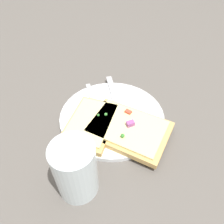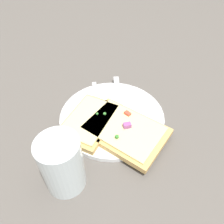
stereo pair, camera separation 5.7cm
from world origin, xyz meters
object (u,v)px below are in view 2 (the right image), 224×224
(pizza_slice_corner, at_px, (89,121))
(drinking_glass, at_px, (62,164))
(knife, at_px, (118,96))
(pizza_slice_main, at_px, (124,130))
(plate, at_px, (112,116))
(fork, at_px, (97,111))

(pizza_slice_corner, height_order, drinking_glass, drinking_glass)
(knife, bearing_deg, pizza_slice_main, 2.36)
(plate, xyz_separation_m, pizza_slice_corner, (0.06, 0.02, 0.02))
(pizza_slice_corner, bearing_deg, fork, -178.31)
(plate, bearing_deg, drinking_glass, 50.73)
(plate, relative_size, drinking_glass, 2.14)
(fork, xyz_separation_m, drinking_glass, (0.09, 0.17, 0.05))
(pizza_slice_main, bearing_deg, plate, 150.82)
(fork, bearing_deg, plate, 68.56)
(pizza_slice_main, relative_size, pizza_slice_corner, 1.20)
(plate, height_order, fork, fork)
(fork, bearing_deg, pizza_slice_main, 36.41)
(drinking_glass, bearing_deg, pizza_slice_main, -147.65)
(plate, relative_size, knife, 1.28)
(fork, bearing_deg, drinking_glass, -23.30)
(knife, height_order, pizza_slice_main, pizza_slice_main)
(plate, height_order, drinking_glass, drinking_glass)
(knife, bearing_deg, pizza_slice_corner, -38.84)
(pizza_slice_main, bearing_deg, drinking_glass, -100.28)
(fork, bearing_deg, pizza_slice_corner, -30.91)
(pizza_slice_main, bearing_deg, pizza_slice_corner, -164.61)
(drinking_glass, bearing_deg, knife, -125.59)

